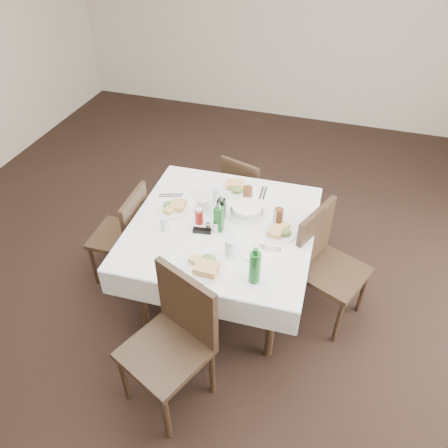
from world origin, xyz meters
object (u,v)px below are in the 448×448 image
(dining_table, at_px, (222,233))
(water_s, at_px, (230,248))
(chair_north, at_px, (245,190))
(water_n, at_px, (216,195))
(chair_west, at_px, (127,231))
(water_e, at_px, (277,216))
(water_w, at_px, (165,224))
(chair_south, at_px, (175,334))
(ketchup_bottle, at_px, (199,216))
(chair_east, at_px, (324,259))
(bread_basket, at_px, (247,211))
(oil_cruet_dark, at_px, (221,208))
(coffee_mug, at_px, (203,205))
(oil_cruet_green, at_px, (219,218))
(green_bottle, at_px, (255,267))

(dining_table, height_order, water_s, water_s)
(chair_north, bearing_deg, water_n, -97.08)
(chair_west, height_order, water_e, water_e)
(water_e, relative_size, water_w, 1.17)
(chair_south, bearing_deg, ketchup_bottle, 99.66)
(chair_north, xyz_separation_m, chair_east, (0.84, -0.79, 0.08))
(chair_south, distance_m, water_n, 1.20)
(chair_north, distance_m, chair_south, 1.78)
(chair_south, relative_size, ketchup_bottle, 7.71)
(bread_basket, xyz_separation_m, oil_cruet_dark, (-0.17, -0.10, 0.06))
(chair_west, relative_size, water_n, 7.50)
(chair_west, xyz_separation_m, water_w, (0.44, -0.15, 0.31))
(water_n, bearing_deg, chair_south, -84.47)
(coffee_mug, bearing_deg, chair_west, -167.21)
(bread_basket, xyz_separation_m, coffee_mug, (-0.34, -0.05, 0.01))
(water_w, distance_m, bread_basket, 0.63)
(coffee_mug, bearing_deg, chair_south, -80.54)
(oil_cruet_green, xyz_separation_m, coffee_mug, (-0.19, 0.18, -0.06))
(coffee_mug, bearing_deg, water_w, -122.93)
(dining_table, bearing_deg, bread_basket, 49.57)
(dining_table, distance_m, oil_cruet_green, 0.20)
(oil_cruet_green, bearing_deg, bread_basket, 57.11)
(dining_table, distance_m, chair_north, 0.91)
(dining_table, distance_m, green_bottle, 0.64)
(oil_cruet_dark, xyz_separation_m, oil_cruet_green, (0.02, -0.13, 0.01))
(chair_north, bearing_deg, chair_south, -88.82)
(water_s, bearing_deg, dining_table, 117.20)
(chair_east, bearing_deg, oil_cruet_dark, -178.66)
(chair_west, height_order, water_n, chair_west)
(ketchup_bottle, bearing_deg, chair_north, 83.09)
(water_e, bearing_deg, ketchup_bottle, -162.37)
(water_e, relative_size, bread_basket, 0.51)
(dining_table, relative_size, chair_north, 1.71)
(dining_table, relative_size, water_n, 11.97)
(water_n, relative_size, coffee_mug, 0.76)
(chair_east, bearing_deg, chair_north, 136.54)
(chair_west, bearing_deg, chair_north, 49.91)
(water_n, relative_size, water_e, 0.91)
(chair_west, xyz_separation_m, green_bottle, (1.19, -0.45, 0.38))
(chair_east, distance_m, oil_cruet_green, 0.86)
(water_e, bearing_deg, oil_cruet_dark, -169.80)
(chair_west, distance_m, oil_cruet_dark, 0.87)
(chair_west, bearing_deg, oil_cruet_dark, 6.73)
(chair_east, relative_size, green_bottle, 3.45)
(chair_south, bearing_deg, coffee_mug, 99.46)
(dining_table, xyz_separation_m, coffee_mug, (-0.19, 0.12, 0.13))
(water_s, xyz_separation_m, water_e, (0.23, 0.44, -0.01))
(chair_north, relative_size, water_e, 6.34)
(water_n, xyz_separation_m, green_bottle, (0.50, -0.75, 0.06))
(chair_north, xyz_separation_m, bread_basket, (0.20, -0.71, 0.33))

